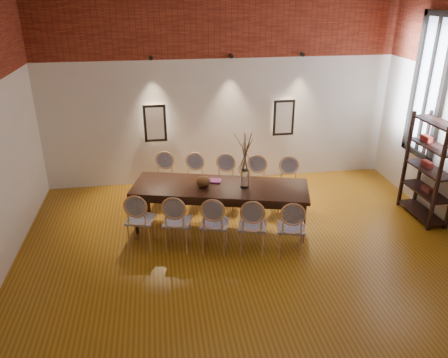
{
  "coord_description": "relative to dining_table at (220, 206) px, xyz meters",
  "views": [
    {
      "loc": [
        -1.24,
        -4.93,
        3.75
      ],
      "look_at": [
        -0.3,
        1.11,
        1.05
      ],
      "focal_mm": 35.0,
      "sensor_mm": 36.0,
      "label": 1
    }
  ],
  "objects": [
    {
      "name": "floor",
      "position": [
        0.3,
        -1.51,
        -0.39
      ],
      "size": [
        7.0,
        7.0,
        0.02
      ],
      "primitive_type": "cube",
      "color": "#9B6516",
      "rests_on": "ground"
    },
    {
      "name": "wall_back",
      "position": [
        0.3,
        2.04,
        1.62
      ],
      "size": [
        7.0,
        0.1,
        4.0
      ],
      "primitive_type": "cube",
      "color": "silver",
      "rests_on": "ground"
    },
    {
      "name": "brick_band_back",
      "position": [
        0.3,
        1.97,
        2.88
      ],
      "size": [
        7.0,
        0.02,
        1.5
      ],
      "primitive_type": "cube",
      "color": "maroon",
      "rests_on": "ground"
    },
    {
      "name": "niche_left",
      "position": [
        -1.0,
        1.94,
        0.93
      ],
      "size": [
        0.36,
        0.06,
        0.66
      ],
      "primitive_type": "cube",
      "color": "#FFEAC6",
      "rests_on": "wall_back"
    },
    {
      "name": "niche_right",
      "position": [
        1.6,
        1.94,
        0.93
      ],
      "size": [
        0.36,
        0.06,
        0.66
      ],
      "primitive_type": "cube",
      "color": "#FFEAC6",
      "rests_on": "wall_back"
    },
    {
      "name": "spot_fixture_left",
      "position": [
        -1.0,
        1.91,
        2.17
      ],
      "size": [
        0.08,
        0.1,
        0.08
      ],
      "primitive_type": "cylinder",
      "rotation": [
        1.57,
        0.0,
        0.0
      ],
      "color": "black",
      "rests_on": "wall_back"
    },
    {
      "name": "spot_fixture_mid",
      "position": [
        0.5,
        1.91,
        2.17
      ],
      "size": [
        0.08,
        0.1,
        0.08
      ],
      "primitive_type": "cylinder",
      "rotation": [
        1.57,
        0.0,
        0.0
      ],
      "color": "black",
      "rests_on": "wall_back"
    },
    {
      "name": "spot_fixture_right",
      "position": [
        1.9,
        1.91,
        2.17
      ],
      "size": [
        0.08,
        0.1,
        0.08
      ],
      "primitive_type": "cylinder",
      "rotation": [
        1.57,
        0.0,
        0.0
      ],
      "color": "black",
      "rests_on": "wall_back"
    },
    {
      "name": "window_glass",
      "position": [
        3.76,
        0.49,
        1.77
      ],
      "size": [
        0.02,
        0.78,
        2.38
      ],
      "primitive_type": "cube",
      "color": "silver",
      "rests_on": "wall_right"
    },
    {
      "name": "window_frame",
      "position": [
        3.74,
        0.49,
        1.77
      ],
      "size": [
        0.08,
        0.9,
        2.5
      ],
      "primitive_type": "cube",
      "color": "black",
      "rests_on": "wall_right"
    },
    {
      "name": "window_mullion",
      "position": [
        3.74,
        0.49,
        1.77
      ],
      "size": [
        0.06,
        0.06,
        2.4
      ],
      "primitive_type": "cube",
      "color": "black",
      "rests_on": "wall_right"
    },
    {
      "name": "dining_table",
      "position": [
        0.0,
        0.0,
        0.0
      ],
      "size": [
        3.01,
        1.63,
        0.75
      ],
      "primitive_type": "cube",
      "rotation": [
        0.0,
        0.0,
        -0.26
      ],
      "color": "black",
      "rests_on": "floor"
    },
    {
      "name": "chair_near_a",
      "position": [
        -1.3,
        -0.42,
        0.09
      ],
      "size": [
        0.54,
        0.54,
        0.94
      ],
      "primitive_type": null,
      "rotation": [
        0.0,
        0.0,
        -0.26
      ],
      "color": "tan",
      "rests_on": "floor"
    },
    {
      "name": "chair_near_b",
      "position": [
        -0.75,
        -0.57,
        0.09
      ],
      "size": [
        0.54,
        0.54,
        0.94
      ],
      "primitive_type": null,
      "rotation": [
        0.0,
        0.0,
        -0.26
      ],
      "color": "tan",
      "rests_on": "floor"
    },
    {
      "name": "chair_near_c",
      "position": [
        -0.19,
        -0.72,
        0.09
      ],
      "size": [
        0.54,
        0.54,
        0.94
      ],
      "primitive_type": null,
      "rotation": [
        0.0,
        0.0,
        -0.26
      ],
      "color": "tan",
      "rests_on": "floor"
    },
    {
      "name": "chair_near_d",
      "position": [
        0.36,
        -0.86,
        0.09
      ],
      "size": [
        0.54,
        0.54,
        0.94
      ],
      "primitive_type": null,
      "rotation": [
        0.0,
        0.0,
        -0.26
      ],
      "color": "tan",
      "rests_on": "floor"
    },
    {
      "name": "chair_near_e",
      "position": [
        0.92,
        -1.01,
        0.09
      ],
      "size": [
        0.54,
        0.54,
        0.94
      ],
      "primitive_type": null,
      "rotation": [
        0.0,
        0.0,
        -0.26
      ],
      "color": "tan",
      "rests_on": "floor"
    },
    {
      "name": "chair_far_a",
      "position": [
        -0.92,
        1.01,
        0.09
      ],
      "size": [
        0.54,
        0.54,
        0.94
      ],
      "primitive_type": null,
      "rotation": [
        0.0,
        0.0,
        2.88
      ],
      "color": "tan",
      "rests_on": "floor"
    },
    {
      "name": "chair_far_b",
      "position": [
        -0.36,
        0.86,
        0.09
      ],
      "size": [
        0.54,
        0.54,
        0.94
      ],
      "primitive_type": null,
      "rotation": [
        0.0,
        0.0,
        2.88
      ],
      "color": "tan",
      "rests_on": "floor"
    },
    {
      "name": "chair_far_c",
      "position": [
        0.19,
        0.72,
        0.09
      ],
      "size": [
        0.54,
        0.54,
        0.94
      ],
      "primitive_type": null,
      "rotation": [
        0.0,
        0.0,
        2.88
      ],
      "color": "tan",
      "rests_on": "floor"
    },
    {
      "name": "chair_far_d",
      "position": [
        0.75,
        0.57,
        0.09
      ],
      "size": [
        0.54,
        0.54,
        0.94
      ],
      "primitive_type": null,
      "rotation": [
        0.0,
        0.0,
        2.88
      ],
      "color": "tan",
      "rests_on": "floor"
    },
    {
      "name": "chair_far_e",
      "position": [
        1.3,
        0.42,
        0.09
      ],
      "size": [
        0.54,
        0.54,
        0.94
      ],
      "primitive_type": null,
      "rotation": [
        0.0,
        0.0,
        2.88
      ],
      "color": "tan",
      "rests_on": "floor"
    },
    {
      "name": "vase",
      "position": [
        0.39,
        -0.1,
        0.53
      ],
      "size": [
        0.14,
        0.14,
        0.3
      ],
      "primitive_type": "cylinder",
      "color": "silver",
      "rests_on": "dining_table"
    },
    {
      "name": "dried_branches",
      "position": [
        0.39,
        -0.1,
        0.98
      ],
      "size": [
        0.5,
        0.5,
        0.7
      ],
      "primitive_type": null,
      "color": "#4A3528",
      "rests_on": "vase"
    },
    {
      "name": "bowl",
      "position": [
        -0.27,
        0.02,
        0.46
      ],
      "size": [
        0.24,
        0.24,
        0.18
      ],
      "primitive_type": "ellipsoid",
      "color": "brown",
      "rests_on": "dining_table"
    },
    {
      "name": "book",
      "position": [
        -0.09,
        0.19,
        0.39
      ],
      "size": [
        0.3,
        0.24,
        0.03
      ],
      "primitive_type": "cube",
      "rotation": [
        0.0,
        0.0,
        -0.26
      ],
      "color": "#80246D",
      "rests_on": "dining_table"
    },
    {
      "name": "shelving_rack",
      "position": [
        3.58,
        -0.21,
        0.53
      ],
      "size": [
        0.39,
        1.01,
        1.8
      ],
      "primitive_type": null,
      "rotation": [
        0.0,
        0.0,
        0.01
      ],
      "color": "black",
      "rests_on": "floor"
    }
  ]
}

